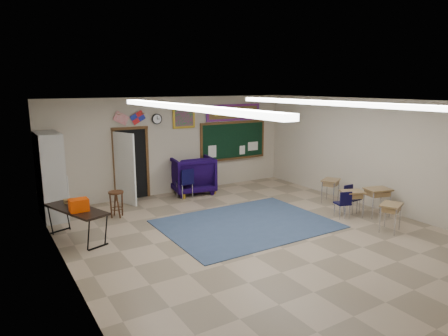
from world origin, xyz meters
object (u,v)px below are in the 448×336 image
student_desk_front_left (352,202)px  student_desk_front_right (330,190)px  wooden_stool (117,204)px  folding_table (77,222)px  wingback_armchair (192,175)px

student_desk_front_left → student_desk_front_right: (0.50, 1.20, 0.00)m
student_desk_front_right → student_desk_front_left: bearing=-138.9°
student_desk_front_right → wooden_stool: (-5.67, 1.95, -0.03)m
student_desk_front_left → student_desk_front_right: 1.30m
student_desk_front_right → folding_table: size_ratio=0.39×
student_desk_front_left → wooden_stool: size_ratio=1.03×
wingback_armchair → wooden_stool: size_ratio=1.90×
student_desk_front_right → folding_table: bearing=146.1°
wingback_armchair → folding_table: (-3.95, -2.19, -0.20)m
student_desk_front_left → folding_table: bearing=-173.0°
student_desk_front_left → folding_table: size_ratio=0.38×
wooden_stool → wingback_armchair: bearing=22.2°
wingback_armchair → folding_table: bearing=38.7°
wingback_armchair → student_desk_front_right: (2.92, -3.08, -0.20)m
wingback_armchair → folding_table: wingback_armchair is taller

